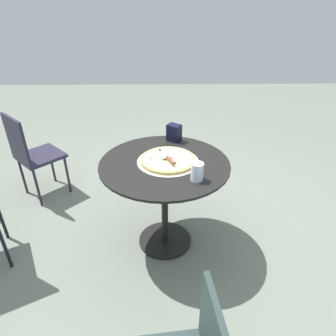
# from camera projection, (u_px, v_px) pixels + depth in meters

# --- Properties ---
(ground_plane) EXTENTS (10.00, 10.00, 0.00)m
(ground_plane) POSITION_uv_depth(u_px,v_px,m) (165.00, 241.00, 2.46)
(ground_plane) COLOR slate
(patio_table) EXTENTS (0.92, 0.92, 0.74)m
(patio_table) POSITION_uv_depth(u_px,v_px,m) (165.00, 181.00, 2.17)
(patio_table) COLOR black
(patio_table) RESTS_ON ground
(pizza_on_tray) EXTENTS (0.44, 0.44, 0.04)m
(pizza_on_tray) POSITION_uv_depth(u_px,v_px,m) (168.00, 160.00, 2.10)
(pizza_on_tray) COLOR silver
(pizza_on_tray) RESTS_ON patio_table
(pizza_server) EXTENTS (0.21, 0.13, 0.02)m
(pizza_server) POSITION_uv_depth(u_px,v_px,m) (167.00, 157.00, 2.05)
(pizza_server) COLOR silver
(pizza_server) RESTS_ON pizza_on_tray
(drinking_cup) EXTENTS (0.08, 0.08, 0.12)m
(drinking_cup) POSITION_uv_depth(u_px,v_px,m) (197.00, 172.00, 1.87)
(drinking_cup) COLOR silver
(drinking_cup) RESTS_ON patio_table
(napkin_dispenser) EXTENTS (0.12, 0.13, 0.14)m
(napkin_dispenser) POSITION_uv_depth(u_px,v_px,m) (174.00, 133.00, 2.37)
(napkin_dispenser) COLOR black
(napkin_dispenser) RESTS_ON patio_table
(patio_chair_far) EXTENTS (0.53, 0.53, 0.86)m
(patio_chair_far) POSITION_uv_depth(u_px,v_px,m) (31.00, 152.00, 2.77)
(patio_chair_far) COLOR #262235
(patio_chair_far) RESTS_ON ground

